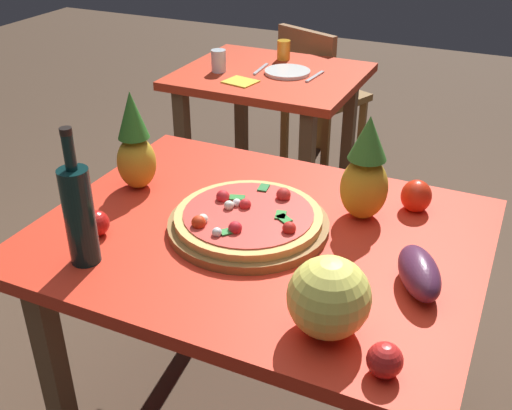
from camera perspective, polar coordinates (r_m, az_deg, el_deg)
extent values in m
cube|color=brown|center=(1.88, -17.79, -16.10)|extent=(0.06, 0.06, 0.72)
cube|color=brown|center=(2.40, -4.67, -3.45)|extent=(0.06, 0.06, 0.72)
cube|color=brown|center=(2.18, 15.41, -8.43)|extent=(0.06, 0.06, 0.72)
cube|color=red|center=(1.72, 0.35, -3.01)|extent=(1.21, 0.95, 0.04)
cube|color=brown|center=(3.06, -6.65, 4.07)|extent=(0.06, 0.06, 0.72)
cube|color=brown|center=(2.81, 4.61, 1.74)|extent=(0.06, 0.06, 0.72)
cube|color=brown|center=(3.57, -1.37, 8.07)|extent=(0.06, 0.06, 0.72)
cube|color=brown|center=(3.36, 8.52, 6.32)|extent=(0.06, 0.06, 0.72)
cube|color=red|center=(3.05, 1.36, 11.82)|extent=(0.86, 0.74, 0.04)
cube|color=olive|center=(3.82, 9.71, 6.61)|extent=(0.04, 0.04, 0.41)
cube|color=olive|center=(4.02, 6.01, 8.00)|extent=(0.04, 0.04, 0.41)
cube|color=olive|center=(3.59, 6.42, 5.28)|extent=(0.04, 0.04, 0.41)
cube|color=olive|center=(3.79, 2.66, 6.80)|extent=(0.04, 0.04, 0.41)
cube|color=olive|center=(3.72, 6.39, 9.92)|extent=(0.52, 0.52, 0.04)
cube|color=brown|center=(3.52, 4.60, 12.66)|extent=(0.39, 0.19, 0.40)
cylinder|color=olive|center=(1.71, -0.71, -1.84)|extent=(0.45, 0.45, 0.02)
cylinder|color=#E4B05D|center=(1.70, -0.71, -1.16)|extent=(0.41, 0.41, 0.02)
cylinder|color=red|center=(1.69, -0.71, -0.78)|extent=(0.36, 0.36, 0.00)
sphere|color=red|center=(1.61, -1.94, -2.14)|extent=(0.04, 0.04, 0.04)
sphere|color=red|center=(1.76, 2.56, 0.95)|extent=(0.04, 0.04, 0.04)
sphere|color=red|center=(1.61, 3.08, -2.17)|extent=(0.04, 0.04, 0.04)
sphere|color=red|center=(1.72, -1.00, 0.06)|extent=(0.03, 0.03, 0.03)
sphere|color=red|center=(1.76, -3.08, 0.79)|extent=(0.04, 0.04, 0.04)
sphere|color=red|center=(1.64, -5.33, -1.63)|extent=(0.04, 0.04, 0.04)
cube|color=#288331|center=(1.66, 2.59, -1.25)|extent=(0.05, 0.05, 0.00)
cube|color=#2E7E37|center=(1.61, -2.57, -2.44)|extent=(0.05, 0.05, 0.00)
cube|color=#308633|center=(1.68, 2.30, -0.91)|extent=(0.04, 0.05, 0.00)
cube|color=#257333|center=(1.82, 0.71, 1.63)|extent=(0.03, 0.05, 0.00)
cube|color=#287C2F|center=(1.76, -1.76, 0.70)|extent=(0.05, 0.04, 0.00)
sphere|color=silver|center=(1.71, -2.50, -0.03)|extent=(0.03, 0.03, 0.03)
sphere|color=white|center=(1.73, -1.79, 0.20)|extent=(0.02, 0.02, 0.02)
sphere|color=white|center=(1.65, -4.94, -1.31)|extent=(0.03, 0.03, 0.03)
sphere|color=white|center=(1.59, -3.64, -2.54)|extent=(0.03, 0.03, 0.03)
cylinder|color=black|center=(1.58, -15.99, -1.06)|extent=(0.08, 0.08, 0.26)
cylinder|color=black|center=(1.50, -16.89, 4.68)|extent=(0.03, 0.03, 0.09)
cylinder|color=black|center=(1.48, -17.19, 6.54)|extent=(0.03, 0.03, 0.02)
ellipsoid|color=gold|center=(1.94, -10.97, 3.88)|extent=(0.12, 0.12, 0.17)
cone|color=#287024|center=(1.88, -11.42, 8.18)|extent=(0.10, 0.10, 0.14)
ellipsoid|color=gold|center=(1.76, 9.95, 1.55)|extent=(0.13, 0.13, 0.18)
cone|color=#327026|center=(1.69, 10.39, 6.15)|extent=(0.11, 0.11, 0.12)
sphere|color=#E8E25F|center=(1.33, 6.75, -8.49)|extent=(0.18, 0.18, 0.18)
ellipsoid|color=red|center=(1.85, 14.59, 0.80)|extent=(0.09, 0.09, 0.10)
ellipsoid|color=#4F2440|center=(1.52, 14.84, -6.06)|extent=(0.17, 0.22, 0.09)
sphere|color=red|center=(1.73, -14.53, -1.64)|extent=(0.07, 0.07, 0.07)
sphere|color=red|center=(1.28, 11.81, -13.86)|extent=(0.07, 0.07, 0.07)
cylinder|color=gold|center=(3.24, 2.57, 14.12)|extent=(0.07, 0.07, 0.10)
cylinder|color=silver|center=(3.04, -3.47, 13.16)|extent=(0.07, 0.07, 0.11)
cylinder|color=white|center=(3.02, 2.93, 12.19)|extent=(0.22, 0.22, 0.02)
cube|color=silver|center=(3.08, 0.45, 12.46)|extent=(0.03, 0.18, 0.01)
cube|color=silver|center=(2.98, 5.47, 11.74)|extent=(0.03, 0.18, 0.01)
cube|color=yellow|center=(2.89, -1.44, 11.33)|extent=(0.16, 0.14, 0.01)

